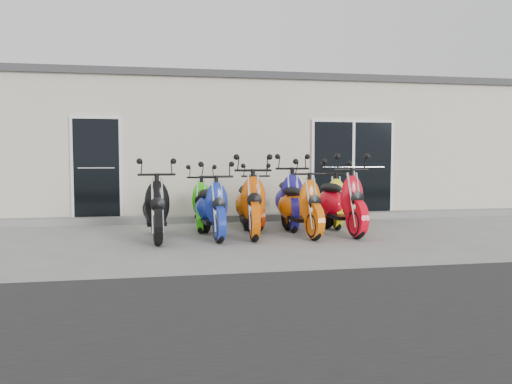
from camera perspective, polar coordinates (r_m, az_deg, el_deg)
The scene contains 16 objects.
ground at distance 9.26m, azimuth 0.66°, elevation -4.89°, with size 80.00×80.00×0.00m, color gray.
asphalt_strip at distance 4.15m, azimuth 15.79°, elevation -16.32°, with size 80.00×5.00×0.00m, color black.
building at distance 14.29m, azimuth -3.29°, elevation 4.67°, with size 14.00×6.00×3.20m, color beige.
roof_cap at distance 14.41m, azimuth -3.31°, elevation 11.36°, with size 14.20×6.20×0.16m, color #3F3F42.
front_step at distance 11.22m, azimuth -1.29°, elevation -2.94°, with size 14.00×0.40×0.15m, color gray.
door_left at distance 11.26m, azimuth -17.76°, elevation 2.94°, with size 1.07×0.08×2.22m, color black.
door_right at distance 11.97m, azimuth 11.00°, elevation 3.11°, with size 2.02×0.08×2.22m, color black.
scooter_front_black at distance 8.78m, azimuth -11.35°, elevation -0.79°, with size 0.70×1.92×1.42m, color black, non-canonical shape.
scooter_front_blue at distance 8.88m, azimuth -5.11°, elevation -0.85°, with size 0.67×1.85×1.37m, color #162B9B, non-canonical shape.
scooter_front_orange_a at distance 9.07m, azimuth -0.66°, elevation -0.33°, with size 0.73×2.02×1.49m, color #CF4E04, non-canonical shape.
scooter_front_orange_b at distance 9.16m, azimuth 5.03°, elevation -0.56°, with size 0.69×1.91×1.41m, color #E35F08, non-canonical shape.
scooter_front_red at distance 9.45m, azimuth 9.62°, elevation -0.18°, with size 0.74×2.03×1.50m, color red, non-canonical shape.
scooter_back_green at distance 9.97m, azimuth -6.03°, elevation -0.53°, with size 0.64×1.75×1.29m, color #34DC12, non-canonical shape.
scooter_back_red at distance 10.06m, azimuth -0.64°, elevation -0.40°, with size 0.65×1.79×1.32m, color #B52903, non-canonical shape.
scooter_back_blue at distance 10.10m, azimuth 3.81°, elevation 0.12°, with size 0.74×2.03×1.50m, color navy, non-canonical shape.
scooter_back_yellow at distance 10.46m, azimuth 8.69°, elevation -0.17°, with size 0.67×1.84×1.36m, color #FFFB18, non-canonical shape.
Camera 1 is at (-1.73, -8.99, 1.43)m, focal length 35.00 mm.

